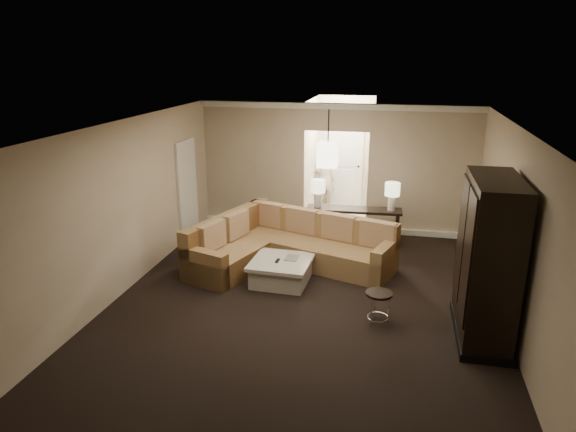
% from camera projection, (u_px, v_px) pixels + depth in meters
% --- Properties ---
extents(ground, '(8.00, 8.00, 0.00)m').
position_uv_depth(ground, '(300.00, 312.00, 7.89)').
color(ground, black).
rests_on(ground, ground).
extents(wall_back, '(6.00, 0.04, 2.80)m').
position_uv_depth(wall_back, '(336.00, 168.00, 11.19)').
color(wall_back, beige).
rests_on(wall_back, ground).
extents(wall_front, '(6.00, 0.04, 2.80)m').
position_uv_depth(wall_front, '(197.00, 399.00, 3.74)').
color(wall_front, beige).
rests_on(wall_front, ground).
extents(wall_left, '(0.04, 8.00, 2.80)m').
position_uv_depth(wall_left, '(114.00, 213.00, 8.07)').
color(wall_left, beige).
rests_on(wall_left, ground).
extents(wall_right, '(0.04, 8.00, 2.80)m').
position_uv_depth(wall_right, '(521.00, 242.00, 6.86)').
color(wall_right, beige).
rests_on(wall_right, ground).
extents(ceiling, '(6.00, 8.00, 0.02)m').
position_uv_depth(ceiling, '(302.00, 130.00, 7.04)').
color(ceiling, silver).
rests_on(ceiling, wall_back).
extents(crown_molding, '(6.00, 0.10, 0.12)m').
position_uv_depth(crown_molding, '(337.00, 106.00, 10.73)').
color(crown_molding, white).
rests_on(crown_molding, wall_back).
extents(baseboard, '(6.00, 0.10, 0.12)m').
position_uv_depth(baseboard, '(334.00, 227.00, 11.55)').
color(baseboard, white).
rests_on(baseboard, ground).
extents(side_door, '(0.05, 0.90, 2.10)m').
position_uv_depth(side_door, '(187.00, 190.00, 10.78)').
color(side_door, white).
rests_on(side_door, ground).
extents(foyer, '(1.44, 2.02, 2.80)m').
position_uv_depth(foyer, '(342.00, 160.00, 12.46)').
color(foyer, silver).
rests_on(foyer, ground).
extents(sectional_sofa, '(3.72, 2.67, 0.94)m').
position_uv_depth(sectional_sofa, '(285.00, 246.00, 9.55)').
color(sectional_sofa, brown).
rests_on(sectional_sofa, ground).
extents(coffee_table, '(1.05, 1.05, 0.42)m').
position_uv_depth(coffee_table, '(281.00, 271.00, 8.87)').
color(coffee_table, beige).
rests_on(coffee_table, ground).
extents(console_table, '(1.96, 0.53, 0.75)m').
position_uv_depth(console_table, '(353.00, 222.00, 10.63)').
color(console_table, black).
rests_on(console_table, ground).
extents(armoire, '(0.68, 1.58, 2.27)m').
position_uv_depth(armoire, '(487.00, 263.00, 6.95)').
color(armoire, black).
rests_on(armoire, ground).
extents(drink_table, '(0.39, 0.39, 0.49)m').
position_uv_depth(drink_table, '(379.00, 301.00, 7.49)').
color(drink_table, black).
rests_on(drink_table, ground).
extents(table_lamp_left, '(0.30, 0.30, 0.57)m').
position_uv_depth(table_lamp_left, '(318.00, 189.00, 10.54)').
color(table_lamp_left, white).
rests_on(table_lamp_left, console_table).
extents(table_lamp_right, '(0.30, 0.30, 0.57)m').
position_uv_depth(table_lamp_right, '(392.00, 192.00, 10.30)').
color(table_lamp_right, white).
rests_on(table_lamp_right, console_table).
extents(pendant_light, '(0.38, 0.38, 1.09)m').
position_uv_depth(pendant_light, '(328.00, 154.00, 9.81)').
color(pendant_light, black).
rests_on(pendant_light, ceiling).
extents(person, '(0.70, 0.59, 1.65)m').
position_uv_depth(person, '(325.00, 177.00, 12.88)').
color(person, beige).
rests_on(person, ground).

